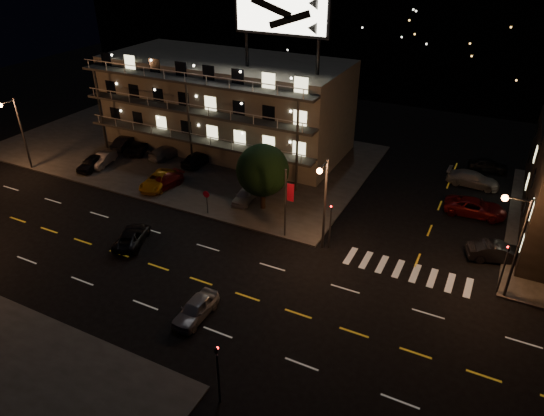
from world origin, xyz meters
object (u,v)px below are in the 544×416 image
at_px(tree, 262,172).
at_px(road_car_west, 132,237).
at_px(lot_car_4, 245,195).
at_px(lot_car_7, 167,152).
at_px(lot_car_2, 158,180).
at_px(road_car_east, 196,309).
at_px(side_car_0, 497,252).

xyz_separation_m(tree, road_car_west, (-7.12, -10.05, -3.28)).
distance_m(lot_car_4, lot_car_7, 14.25).
relative_size(tree, lot_car_2, 1.29).
relative_size(road_car_east, road_car_west, 0.89).
bearing_deg(road_car_east, lot_car_7, 131.02).
bearing_deg(tree, lot_car_4, 169.87).
distance_m(tree, road_car_east, 15.77).
height_order(lot_car_4, side_car_0, side_car_0).
xyz_separation_m(lot_car_4, road_car_east, (4.92, -15.56, -0.11)).
relative_size(lot_car_2, side_car_0, 1.06).
xyz_separation_m(lot_car_7, road_car_east, (18.18, -20.76, -0.14)).
relative_size(lot_car_7, road_car_west, 1.04).
xyz_separation_m(lot_car_7, side_car_0, (35.85, -4.52, -0.07)).
bearing_deg(lot_car_2, side_car_0, -6.42).
relative_size(lot_car_7, road_car_east, 1.16).
relative_size(lot_car_2, lot_car_4, 1.29).
bearing_deg(lot_car_7, lot_car_2, 131.58).
bearing_deg(lot_car_4, road_car_east, -78.04).
distance_m(lot_car_2, road_car_east, 20.27).
xyz_separation_m(side_car_0, road_car_west, (-27.62, -11.11, -0.13)).
bearing_deg(road_car_east, side_car_0, 42.39).
bearing_deg(lot_car_7, lot_car_4, 169.87).
height_order(tree, road_car_west, tree).
bearing_deg(side_car_0, road_car_east, 114.53).
bearing_deg(lot_car_2, tree, -5.43).
relative_size(tree, road_car_west, 1.39).
bearing_deg(lot_car_4, road_car_west, -121.34).
xyz_separation_m(lot_car_2, lot_car_7, (-3.79, 6.49, -0.00)).
relative_size(side_car_0, road_car_west, 1.02).
distance_m(road_car_east, road_car_west, 11.19).
bearing_deg(lot_car_4, lot_car_7, 152.98).
bearing_deg(lot_car_4, lot_car_2, -177.88).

